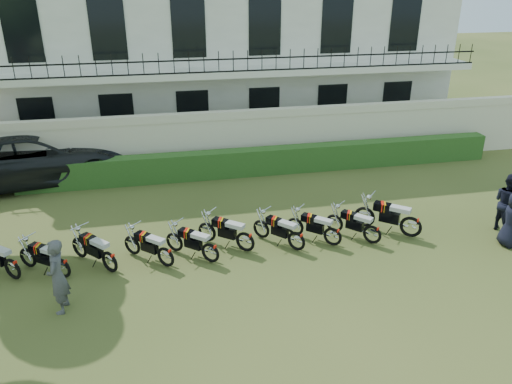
# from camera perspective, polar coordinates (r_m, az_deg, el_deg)

# --- Properties ---
(ground) EXTENTS (100.00, 100.00, 0.00)m
(ground) POSITION_cam_1_polar(r_m,az_deg,el_deg) (12.72, 4.12, -9.91)
(ground) COLOR #35441B
(ground) RESTS_ON ground
(perimeter_wall) EXTENTS (30.00, 0.35, 2.30)m
(perimeter_wall) POSITION_cam_1_polar(r_m,az_deg,el_deg) (19.32, -2.15, 6.04)
(perimeter_wall) COLOR beige
(perimeter_wall) RESTS_ON ground
(hedge) EXTENTS (18.00, 0.60, 1.00)m
(hedge) POSITION_cam_1_polar(r_m,az_deg,el_deg) (18.98, 1.28, 3.58)
(hedge) COLOR #244C1B
(hedge) RESTS_ON ground
(building) EXTENTS (20.40, 9.60, 7.40)m
(building) POSITION_cam_1_polar(r_m,az_deg,el_deg) (24.53, -4.68, 15.86)
(building) COLOR white
(building) RESTS_ON ground
(motorcycle_0) EXTENTS (1.42, 1.22, 0.97)m
(motorcycle_0) POSITION_cam_1_polar(r_m,az_deg,el_deg) (13.82, -26.15, -7.41)
(motorcycle_0) COLOR black
(motorcycle_0) RESTS_ON ground
(motorcycle_1) EXTENTS (1.43, 1.10, 0.94)m
(motorcycle_1) POSITION_cam_1_polar(r_m,az_deg,el_deg) (13.40, -21.36, -7.60)
(motorcycle_1) COLOR black
(motorcycle_1) RESTS_ON ground
(motorcycle_2) EXTENTS (1.28, 1.40, 0.99)m
(motorcycle_2) POSITION_cam_1_polar(r_m,az_deg,el_deg) (13.24, -16.45, -7.14)
(motorcycle_2) COLOR black
(motorcycle_2) RESTS_ON ground
(motorcycle_3) EXTENTS (1.32, 1.24, 0.94)m
(motorcycle_3) POSITION_cam_1_polar(r_m,az_deg,el_deg) (13.15, -10.32, -6.81)
(motorcycle_3) COLOR black
(motorcycle_3) RESTS_ON ground
(motorcycle_4) EXTENTS (1.36, 1.20, 0.94)m
(motorcycle_4) POSITION_cam_1_polar(r_m,az_deg,el_deg) (13.18, -5.25, -6.43)
(motorcycle_4) COLOR black
(motorcycle_4) RESTS_ON ground
(motorcycle_5) EXTENTS (1.46, 1.21, 0.99)m
(motorcycle_5) POSITION_cam_1_polar(r_m,az_deg,el_deg) (13.61, -1.23, -5.19)
(motorcycle_5) COLOR black
(motorcycle_5) RESTS_ON ground
(motorcycle_6) EXTENTS (1.23, 1.36, 0.95)m
(motorcycle_6) POSITION_cam_1_polar(r_m,az_deg,el_deg) (13.71, 4.66, -5.11)
(motorcycle_6) COLOR black
(motorcycle_6) RESTS_ON ground
(motorcycle_7) EXTENTS (1.32, 1.23, 0.94)m
(motorcycle_7) POSITION_cam_1_polar(r_m,az_deg,el_deg) (14.06, 8.79, -4.57)
(motorcycle_7) COLOR black
(motorcycle_7) RESTS_ON ground
(motorcycle_8) EXTENTS (1.23, 1.34, 0.95)m
(motorcycle_8) POSITION_cam_1_polar(r_m,az_deg,el_deg) (14.38, 13.19, -4.27)
(motorcycle_8) COLOR black
(motorcycle_8) RESTS_ON ground
(motorcycle_9) EXTENTS (1.59, 1.37, 1.09)m
(motorcycle_9) POSITION_cam_1_polar(r_m,az_deg,el_deg) (14.98, 17.34, -3.29)
(motorcycle_9) COLOR black
(motorcycle_9) RESTS_ON ground
(suv) EXTENTS (7.17, 4.27, 1.87)m
(suv) POSITION_cam_1_polar(r_m,az_deg,el_deg) (19.82, -23.94, 3.70)
(suv) COLOR black
(suv) RESTS_ON ground
(inspector) EXTENTS (0.49, 0.69, 1.78)m
(inspector) POSITION_cam_1_polar(r_m,az_deg,el_deg) (12.00, -21.75, -8.96)
(inspector) COLOR #525256
(inspector) RESTS_ON ground
(officer_3) EXTENTS (0.55, 0.80, 1.59)m
(officer_3) POSITION_cam_1_polar(r_m,az_deg,el_deg) (15.49, 27.25, -2.84)
(officer_3) COLOR black
(officer_3) RESTS_ON ground
(officer_4) EXTENTS (0.75, 0.92, 1.79)m
(officer_4) POSITION_cam_1_polar(r_m,az_deg,el_deg) (16.31, 26.81, -1.08)
(officer_4) COLOR black
(officer_4) RESTS_ON ground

